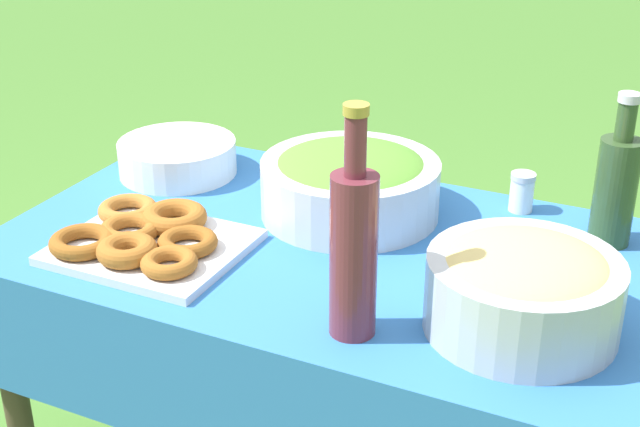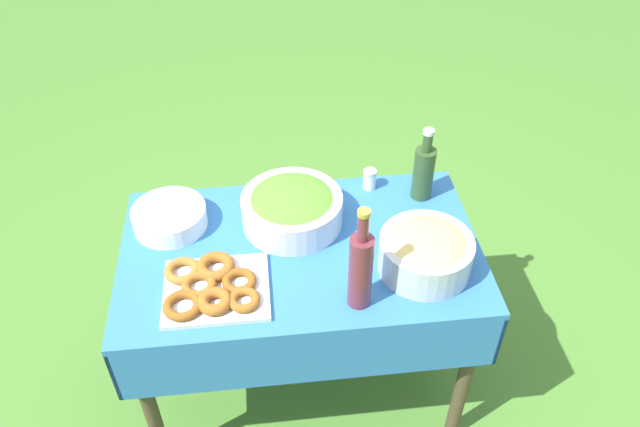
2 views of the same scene
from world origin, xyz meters
The scene contains 8 objects.
picnic_table centered at (0.00, 0.00, 0.63)m, with size 1.18×0.70×0.75m.
salad_bowl centered at (-0.02, 0.13, 0.82)m, with size 0.34×0.34×0.13m.
pasta_bowl centered at (0.38, -0.13, 0.82)m, with size 0.29×0.29×0.14m.
donut_platter centered at (-0.28, -0.16, 0.77)m, with size 0.33×0.28×0.05m.
plate_stack centered at (-0.43, 0.16, 0.79)m, with size 0.25×0.25×0.07m.
olive_oil_bottle centered at (0.46, 0.22, 0.86)m, with size 0.07×0.07×0.28m.
wine_bottle centered at (0.15, -0.25, 0.89)m, with size 0.07×0.07×0.36m.
salt_shaker centered at (0.28, 0.29, 0.79)m, with size 0.05×0.05×0.08m.
Camera 1 is at (0.60, -1.30, 1.49)m, focal length 50.00 mm.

